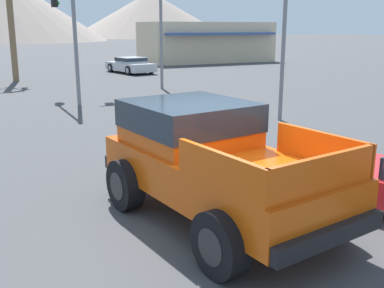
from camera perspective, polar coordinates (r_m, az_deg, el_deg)
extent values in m
plane|color=#424244|center=(7.70, 3.06, -9.75)|extent=(320.00, 320.00, 0.00)
cube|color=#CC4C0C|center=(7.41, 3.49, -3.76)|extent=(2.61, 4.67, 0.65)
cube|color=#CC4C0C|center=(7.92, -0.37, 2.73)|extent=(2.12, 2.19, 0.75)
cube|color=#1E2833|center=(7.90, -0.38, 3.70)|extent=(2.16, 2.23, 0.48)
cube|color=#CC4C0C|center=(5.73, 3.49, -3.35)|extent=(0.32, 1.77, 0.48)
cube|color=#CC4C0C|center=(7.06, 16.11, -0.46)|extent=(0.32, 1.77, 0.48)
cube|color=#CC4C0C|center=(5.82, 16.34, -3.67)|extent=(1.95, 0.34, 0.48)
cube|color=black|center=(9.28, -5.15, -1.32)|extent=(2.00, 0.43, 0.24)
cube|color=black|center=(6.00, 17.15, -11.11)|extent=(2.00, 0.43, 0.24)
cylinder|color=black|center=(8.12, -8.48, -5.11)|extent=(0.45, 0.95, 0.91)
cylinder|color=#232326|center=(8.12, -8.48, -5.11)|extent=(0.41, 0.54, 0.50)
cylinder|color=black|center=(9.18, 3.36, -2.64)|extent=(0.45, 0.95, 0.91)
cylinder|color=#232326|center=(9.18, 3.36, -2.64)|extent=(0.41, 0.54, 0.50)
cylinder|color=black|center=(5.96, 3.59, -12.55)|extent=(0.45, 0.95, 0.91)
cylinder|color=#232326|center=(5.96, 3.59, -12.55)|extent=(0.41, 0.54, 0.50)
cylinder|color=black|center=(7.33, 16.76, -7.80)|extent=(0.45, 0.95, 0.91)
cylinder|color=#232326|center=(7.33, 16.76, -7.80)|extent=(0.41, 0.54, 0.50)
cylinder|color=black|center=(8.57, 16.68, -5.47)|extent=(0.40, 0.68, 0.65)
cylinder|color=#9E9EA3|center=(8.57, 16.68, -5.47)|extent=(0.33, 0.41, 0.35)
cylinder|color=black|center=(9.97, 21.34, -3.05)|extent=(0.40, 0.68, 0.65)
cylinder|color=#9E9EA3|center=(9.97, 21.34, -3.05)|extent=(0.33, 0.41, 0.35)
cube|color=#B7BABF|center=(32.90, -7.82, 9.72)|extent=(2.58, 4.53, 0.55)
cube|color=#B7BABF|center=(32.77, -7.76, 10.53)|extent=(1.92, 2.06, 0.39)
cube|color=#1E2833|center=(32.77, -7.76, 10.61)|extent=(1.96, 2.10, 0.23)
cylinder|color=black|center=(33.66, -10.27, 9.50)|extent=(0.33, 0.66, 0.64)
cylinder|color=#9E9EA3|center=(33.66, -10.27, 9.50)|extent=(0.29, 0.39, 0.35)
cylinder|color=black|center=(34.49, -7.61, 9.73)|extent=(0.33, 0.66, 0.64)
cylinder|color=#9E9EA3|center=(34.49, -7.61, 9.73)|extent=(0.29, 0.39, 0.35)
cylinder|color=black|center=(31.33, -8.04, 9.23)|extent=(0.33, 0.66, 0.64)
cylinder|color=#9E9EA3|center=(31.33, -8.04, 9.23)|extent=(0.29, 0.39, 0.35)
cylinder|color=black|center=(32.22, -5.25, 9.46)|extent=(0.33, 0.66, 0.64)
cylinder|color=#9E9EA3|center=(32.22, -5.25, 9.46)|extent=(0.29, 0.39, 0.35)
cylinder|color=slate|center=(23.97, -3.95, 14.01)|extent=(0.16, 0.16, 5.88)
cylinder|color=slate|center=(19.20, -14.59, 12.57)|extent=(0.16, 0.16, 5.29)
sphere|color=green|center=(23.08, -16.70, 16.75)|extent=(0.20, 0.20, 0.20)
cylinder|color=brown|center=(28.99, -21.93, 13.39)|extent=(0.36, 0.93, 6.16)
cube|color=beige|center=(43.34, 1.86, 12.80)|extent=(12.11, 5.27, 3.64)
cube|color=#335193|center=(40.73, 3.95, 13.79)|extent=(10.90, 0.70, 0.20)
cone|color=gray|center=(150.95, -5.30, 16.03)|extent=(51.22, 51.22, 14.16)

